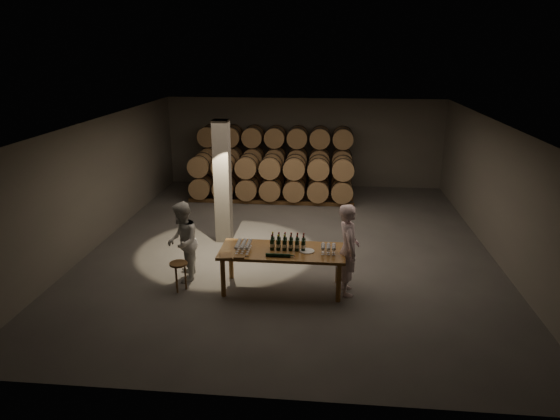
# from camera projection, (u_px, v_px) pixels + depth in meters

# --- Properties ---
(room) EXTENTS (12.00, 12.00, 12.00)m
(room) POSITION_uv_depth(u_px,v_px,m) (223.00, 182.00, 12.88)
(room) COLOR #514E4C
(room) RESTS_ON ground
(tasting_table) EXTENTS (2.60, 1.10, 0.90)m
(tasting_table) POSITION_uv_depth(u_px,v_px,m) (282.00, 255.00, 10.41)
(tasting_table) COLOR brown
(tasting_table) RESTS_ON ground
(barrel_stack_back) EXTENTS (5.48, 0.95, 2.31)m
(barrel_stack_back) POSITION_uv_depth(u_px,v_px,m) (276.00, 158.00, 17.66)
(barrel_stack_back) COLOR brown
(barrel_stack_back) RESTS_ON ground
(barrel_stack_front) EXTENTS (5.48, 0.95, 1.57)m
(barrel_stack_front) POSITION_uv_depth(u_px,v_px,m) (271.00, 177.00, 16.45)
(barrel_stack_front) COLOR brown
(barrel_stack_front) RESTS_ON ground
(bottle_cluster) EXTENTS (0.74, 0.24, 0.34)m
(bottle_cluster) POSITION_uv_depth(u_px,v_px,m) (288.00, 244.00, 10.38)
(bottle_cluster) COLOR black
(bottle_cluster) RESTS_ON tasting_table
(lying_bottles) EXTENTS (0.59, 0.07, 0.07)m
(lying_bottles) POSITION_uv_depth(u_px,v_px,m) (279.00, 255.00, 10.02)
(lying_bottles) COLOR black
(lying_bottles) RESTS_ON tasting_table
(glass_cluster_left) EXTENTS (0.30, 0.52, 0.17)m
(glass_cluster_left) POSITION_uv_depth(u_px,v_px,m) (243.00, 244.00, 10.35)
(glass_cluster_left) COLOR silver
(glass_cluster_left) RESTS_ON tasting_table
(glass_cluster_right) EXTENTS (0.31, 0.31, 0.17)m
(glass_cluster_right) POSITION_uv_depth(u_px,v_px,m) (328.00, 247.00, 10.21)
(glass_cluster_right) COLOR silver
(glass_cluster_right) RESTS_ON tasting_table
(plate) EXTENTS (0.31, 0.31, 0.02)m
(plate) POSITION_uv_depth(u_px,v_px,m) (307.00, 251.00, 10.31)
(plate) COLOR silver
(plate) RESTS_ON tasting_table
(notebook_near) EXTENTS (0.24, 0.19, 0.03)m
(notebook_near) POSITION_uv_depth(u_px,v_px,m) (239.00, 256.00, 10.02)
(notebook_near) COLOR brown
(notebook_near) RESTS_ON tasting_table
(notebook_corner) EXTENTS (0.30, 0.34, 0.02)m
(notebook_corner) POSITION_uv_depth(u_px,v_px,m) (226.00, 256.00, 10.06)
(notebook_corner) COLOR brown
(notebook_corner) RESTS_ON tasting_table
(pen) EXTENTS (0.13, 0.03, 0.01)m
(pen) POSITION_uv_depth(u_px,v_px,m) (246.00, 257.00, 10.04)
(pen) COLOR black
(pen) RESTS_ON tasting_table
(stool) EXTENTS (0.38, 0.38, 0.63)m
(stool) POSITION_uv_depth(u_px,v_px,m) (179.00, 268.00, 10.45)
(stool) COLOR brown
(stool) RESTS_ON ground
(person_man) EXTENTS (0.55, 0.76, 1.95)m
(person_man) POSITION_uv_depth(u_px,v_px,m) (348.00, 250.00, 10.21)
(person_man) COLOR white
(person_man) RESTS_ON ground
(person_woman) EXTENTS (0.83, 0.98, 1.77)m
(person_woman) POSITION_uv_depth(u_px,v_px,m) (182.00, 242.00, 10.85)
(person_woman) COLOR silver
(person_woman) RESTS_ON ground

